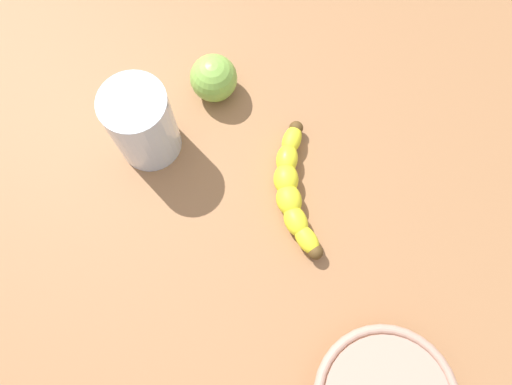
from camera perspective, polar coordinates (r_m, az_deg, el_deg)
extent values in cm
cube|color=#97653F|center=(69.97, -1.39, -2.94)|extent=(120.00, 120.00, 3.00)
ellipsoid|color=yellow|center=(70.65, 4.13, 6.02)|extent=(4.84, 3.26, 2.61)
ellipsoid|color=yellow|center=(69.46, 3.59, 3.85)|extent=(4.57, 3.16, 3.04)
ellipsoid|color=yellow|center=(68.39, 3.47, 1.53)|extent=(5.11, 4.33, 3.47)
ellipsoid|color=yellow|center=(67.47, 3.81, -0.84)|extent=(5.47, 4.92, 3.47)
ellipsoid|color=yellow|center=(66.73, 4.62, -3.18)|extent=(5.42, 4.99, 3.04)
ellipsoid|color=yellow|center=(66.22, 5.87, -5.39)|extent=(5.06, 4.98, 2.61)
sphere|color=#513819|center=(71.50, 4.64, 7.41)|extent=(2.03, 2.03, 2.03)
sphere|color=#513819|center=(65.99, 6.87, -6.82)|extent=(2.03, 2.03, 2.03)
cylinder|color=silver|center=(68.22, -12.96, 7.68)|extent=(8.81, 8.81, 12.50)
cylinder|color=pink|center=(68.39, -12.93, 7.61)|extent=(8.31, 8.31, 11.60)
sphere|color=#84B747|center=(73.42, -4.90, 12.98)|extent=(6.86, 6.86, 6.86)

